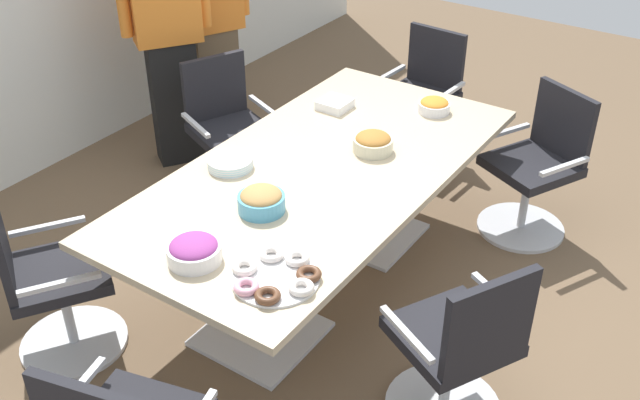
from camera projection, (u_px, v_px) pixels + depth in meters
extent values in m
cube|color=brown|center=(320.00, 281.00, 4.28)|extent=(10.00, 10.00, 0.01)
cube|color=#CCB793|center=(320.00, 171.00, 3.88)|extent=(2.40, 1.20, 0.04)
cube|color=silver|center=(261.00, 334.00, 3.89)|extent=(0.56, 0.56, 0.02)
cylinder|color=silver|center=(258.00, 280.00, 3.70)|extent=(0.09, 0.09, 0.69)
cube|color=silver|center=(369.00, 233.00, 4.66)|extent=(0.56, 0.56, 0.02)
cylinder|color=silver|center=(371.00, 184.00, 4.46)|extent=(0.09, 0.09, 0.69)
cube|color=silver|center=(75.00, 392.00, 2.80)|extent=(0.36, 0.12, 0.02)
cylinder|color=silver|center=(447.00, 374.00, 3.36)|extent=(0.05, 0.05, 0.41)
cube|color=black|center=(452.00, 336.00, 3.23)|extent=(0.62, 0.62, 0.06)
cube|color=black|center=(490.00, 324.00, 2.95)|extent=(0.40, 0.24, 0.42)
cube|color=silver|center=(406.00, 334.00, 3.07)|extent=(0.20, 0.34, 0.02)
cube|color=silver|center=(500.00, 297.00, 3.26)|extent=(0.20, 0.34, 0.02)
cylinder|color=silver|center=(520.00, 227.00, 4.71)|extent=(0.72, 0.72, 0.02)
cylinder|color=silver|center=(525.00, 199.00, 4.59)|extent=(0.05, 0.05, 0.41)
cube|color=black|center=(531.00, 166.00, 4.46)|extent=(0.61, 0.61, 0.06)
cube|color=black|center=(564.00, 122.00, 4.42)|extent=(0.23, 0.41, 0.42)
cube|color=silver|center=(565.00, 166.00, 4.22)|extent=(0.34, 0.19, 0.02)
cube|color=silver|center=(506.00, 132.00, 4.58)|extent=(0.34, 0.19, 0.02)
cylinder|color=silver|center=(414.00, 154.00, 5.51)|extent=(0.58, 0.58, 0.02)
cylinder|color=silver|center=(416.00, 128.00, 5.39)|extent=(0.05, 0.05, 0.41)
cube|color=black|center=(418.00, 98.00, 5.26)|extent=(0.49, 0.49, 0.06)
cube|color=black|center=(436.00, 57.00, 5.27)|extent=(0.07, 0.44, 0.42)
cube|color=silver|center=(450.00, 92.00, 5.07)|extent=(0.37, 0.06, 0.02)
cube|color=silver|center=(390.00, 74.00, 5.33)|extent=(0.37, 0.06, 0.02)
cylinder|color=silver|center=(236.00, 191.00, 5.07)|extent=(0.71, 0.71, 0.02)
cylinder|color=silver|center=(234.00, 163.00, 4.96)|extent=(0.05, 0.05, 0.41)
cube|color=black|center=(232.00, 132.00, 4.83)|extent=(0.60, 0.60, 0.06)
cube|color=black|center=(214.00, 87.00, 4.85)|extent=(0.42, 0.21, 0.42)
cube|color=silver|center=(264.00, 107.00, 4.88)|extent=(0.17, 0.35, 0.02)
cube|color=silver|center=(196.00, 125.00, 4.65)|extent=(0.17, 0.35, 0.02)
cylinder|color=silver|center=(75.00, 342.00, 3.84)|extent=(0.75, 0.75, 0.02)
cylinder|color=silver|center=(67.00, 310.00, 3.72)|extent=(0.05, 0.05, 0.41)
cube|color=black|center=(58.00, 274.00, 3.60)|extent=(0.64, 0.64, 0.06)
cube|color=black|center=(0.00, 244.00, 3.40)|extent=(0.27, 0.39, 0.42)
cube|color=silver|center=(48.00, 227.00, 3.72)|extent=(0.33, 0.22, 0.02)
cube|color=silver|center=(60.00, 284.00, 3.34)|extent=(0.33, 0.22, 0.02)
cube|color=black|center=(176.00, 102.00, 5.24)|extent=(0.38, 0.34, 0.90)
cube|color=brown|center=(216.00, 81.00, 5.64)|extent=(0.37, 0.32, 0.82)
cylinder|color=white|center=(194.00, 253.00, 3.19)|extent=(0.24, 0.24, 0.07)
ellipsoid|color=#9E3D8E|center=(194.00, 246.00, 3.17)|extent=(0.21, 0.21, 0.07)
cylinder|color=white|center=(434.00, 107.00, 4.41)|extent=(0.19, 0.19, 0.06)
ellipsoid|color=orange|center=(434.00, 103.00, 4.39)|extent=(0.17, 0.17, 0.05)
cylinder|color=#4C9EC6|center=(261.00, 203.00, 3.52)|extent=(0.23, 0.23, 0.08)
ellipsoid|color=tan|center=(261.00, 196.00, 3.49)|extent=(0.20, 0.20, 0.07)
cylinder|color=beige|center=(373.00, 145.00, 4.00)|extent=(0.22, 0.22, 0.07)
ellipsoid|color=#AD702D|center=(373.00, 139.00, 3.98)|extent=(0.19, 0.19, 0.07)
cylinder|color=white|center=(275.00, 278.00, 3.10)|extent=(0.37, 0.37, 0.01)
torus|color=white|center=(297.00, 258.00, 3.18)|extent=(0.11, 0.11, 0.03)
torus|color=white|center=(271.00, 254.00, 3.20)|extent=(0.11, 0.11, 0.03)
torus|color=white|center=(245.00, 267.00, 3.12)|extent=(0.11, 0.11, 0.03)
torus|color=pink|center=(246.00, 287.00, 3.02)|extent=(0.11, 0.11, 0.03)
torus|color=brown|center=(268.00, 296.00, 2.97)|extent=(0.11, 0.11, 0.03)
torus|color=white|center=(301.00, 287.00, 3.01)|extent=(0.11, 0.11, 0.03)
torus|color=brown|center=(309.00, 274.00, 3.09)|extent=(0.11, 0.11, 0.03)
cylinder|color=white|center=(230.00, 167.00, 3.87)|extent=(0.24, 0.24, 0.01)
cylinder|color=silver|center=(230.00, 166.00, 3.87)|extent=(0.24, 0.24, 0.01)
cylinder|color=white|center=(230.00, 165.00, 3.87)|extent=(0.24, 0.24, 0.01)
cylinder|color=silver|center=(230.00, 164.00, 3.86)|extent=(0.24, 0.24, 0.01)
cylinder|color=white|center=(230.00, 163.00, 3.86)|extent=(0.24, 0.24, 0.01)
cylinder|color=silver|center=(230.00, 162.00, 3.86)|extent=(0.24, 0.24, 0.01)
cylinder|color=white|center=(230.00, 161.00, 3.85)|extent=(0.24, 0.24, 0.01)
cylinder|color=silver|center=(230.00, 160.00, 3.85)|extent=(0.24, 0.24, 0.01)
cylinder|color=white|center=(230.00, 159.00, 3.85)|extent=(0.24, 0.24, 0.01)
cube|color=white|center=(335.00, 104.00, 4.45)|extent=(0.18, 0.18, 0.05)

